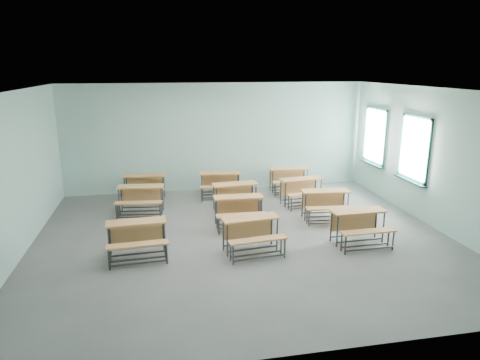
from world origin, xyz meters
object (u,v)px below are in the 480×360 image
object	(u,v)px
desk_unit_r0c2	(360,222)
desk_unit_r3c1	(220,181)
desk_unit_r0c0	(137,234)
desk_unit_r1c1	(239,207)
desk_unit_r0c1	(252,230)
desk_unit_r2c2	(303,188)
desk_unit_r1c2	(326,201)
desk_unit_r3c0	(144,184)
desk_unit_r3c2	(290,176)
desk_unit_r2c0	(140,196)
desk_unit_r2c1	(236,193)

from	to	relation	value
desk_unit_r0c2	desk_unit_r3c1	size ratio (longest dim) A/B	0.95
desk_unit_r0c0	desk_unit_r1c1	bearing A→B (deg)	25.42
desk_unit_r0c0	desk_unit_r0c1	world-z (taller)	same
desk_unit_r1c1	desk_unit_r2c2	bearing A→B (deg)	34.58
desk_unit_r1c1	desk_unit_r1c2	distance (m)	2.18
desk_unit_r3c0	desk_unit_r3c2	size ratio (longest dim) A/B	1.04
desk_unit_r1c2	desk_unit_r2c0	size ratio (longest dim) A/B	0.99
desk_unit_r0c2	desk_unit_r2c0	bearing A→B (deg)	146.88
desk_unit_r3c1	desk_unit_r3c0	bearing A→B (deg)	-176.88
desk_unit_r3c1	desk_unit_r0c0	bearing A→B (deg)	-114.37
desk_unit_r0c2	desk_unit_r1c2	xyz separation A→B (m)	(-0.13, 1.54, 0.00)
desk_unit_r0c0	desk_unit_r1c2	world-z (taller)	same
desk_unit_r2c2	desk_unit_r0c0	bearing A→B (deg)	-156.20
desk_unit_r1c2	desk_unit_r3c0	world-z (taller)	same
desk_unit_r3c0	desk_unit_r3c1	world-z (taller)	same
desk_unit_r1c2	desk_unit_r2c1	bearing A→B (deg)	158.87
desk_unit_r1c1	desk_unit_r2c1	distance (m)	1.13
desk_unit_r1c2	desk_unit_r2c1	world-z (taller)	same
desk_unit_r0c2	desk_unit_r3c0	world-z (taller)	same
desk_unit_r0c1	desk_unit_r0c0	bearing A→B (deg)	168.44
desk_unit_r0c0	desk_unit_r3c1	distance (m)	4.24
desk_unit_r3c0	desk_unit_r3c2	xyz separation A→B (m)	(4.24, 0.03, 0.00)
desk_unit_r0c1	desk_unit_r3c1	bearing A→B (deg)	84.61
desk_unit_r0c1	desk_unit_r0c2	bearing A→B (deg)	-6.89
desk_unit_r2c0	desk_unit_r3c2	xyz separation A→B (m)	(4.31, 1.19, 0.00)
desk_unit_r0c0	desk_unit_r3c2	bearing A→B (deg)	37.93
desk_unit_r2c0	desk_unit_r2c2	xyz separation A→B (m)	(4.29, -0.06, 0.00)
desk_unit_r2c0	desk_unit_r2c1	world-z (taller)	same
desk_unit_r2c2	desk_unit_r3c1	world-z (taller)	same
desk_unit_r0c2	desk_unit_r0c0	bearing A→B (deg)	175.76
desk_unit_r0c0	desk_unit_r1c1	distance (m)	2.60
desk_unit_r2c1	desk_unit_r3c1	distance (m)	1.28
desk_unit_r1c1	desk_unit_r1c2	bearing A→B (deg)	3.55
desk_unit_r0c2	desk_unit_r3c0	distance (m)	6.03
desk_unit_r0c0	desk_unit_r1c2	xyz separation A→B (m)	(4.45, 1.33, 0.00)
desk_unit_r1c1	desk_unit_r2c1	xyz separation A→B (m)	(0.13, 1.12, 0.00)
desk_unit_r1c1	desk_unit_r2c0	size ratio (longest dim) A/B	0.95
desk_unit_r2c0	desk_unit_r3c0	bearing A→B (deg)	93.54
desk_unit_r0c0	desk_unit_r2c1	distance (m)	3.38
desk_unit_r3c0	desk_unit_r3c1	distance (m)	2.14
desk_unit_r0c0	desk_unit_r3c2	world-z (taller)	same
desk_unit_r0c0	desk_unit_r3c1	xyz separation A→B (m)	(2.18, 3.64, 0.00)
desk_unit_r2c0	desk_unit_r2c2	world-z (taller)	same
desk_unit_r2c1	desk_unit_r2c2	xyz separation A→B (m)	(1.87, 0.17, 0.00)
desk_unit_r2c1	desk_unit_r2c0	bearing A→B (deg)	169.15
desk_unit_r2c1	desk_unit_r3c2	size ratio (longest dim) A/B	1.04
desk_unit_r0c0	desk_unit_r1c1	world-z (taller)	same
desk_unit_r2c0	desk_unit_r2c1	xyz separation A→B (m)	(2.42, -0.23, 0.00)
desk_unit_r1c1	desk_unit_r0c2	bearing A→B (deg)	-30.77
desk_unit_r2c0	desk_unit_r0c1	bearing A→B (deg)	-44.25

